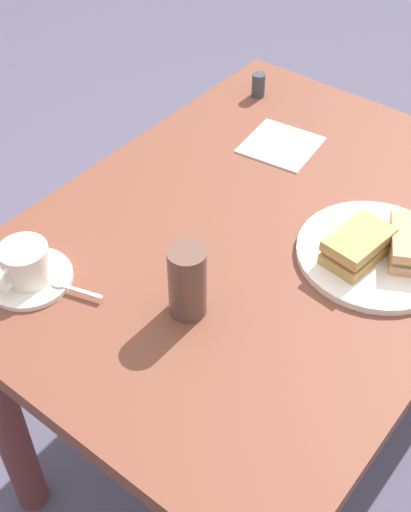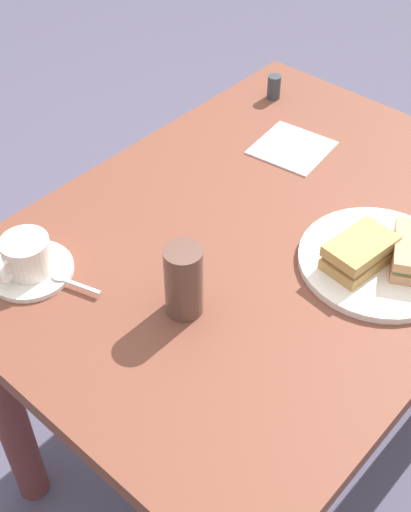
{
  "view_description": "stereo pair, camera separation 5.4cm",
  "coord_description": "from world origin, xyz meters",
  "px_view_note": "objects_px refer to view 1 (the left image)",
  "views": [
    {
      "loc": [
        -0.83,
        -0.52,
        1.6
      ],
      "look_at": [
        -0.15,
        0.02,
        0.78
      ],
      "focal_mm": 47.71,
      "sensor_mm": 36.0,
      "label": 1
    },
    {
      "loc": [
        -0.8,
        -0.56,
        1.6
      ],
      "look_at": [
        -0.15,
        0.02,
        0.78
      ],
      "focal_mm": 47.71,
      "sensor_mm": 36.0,
      "label": 2
    }
  ],
  "objects_px": {
    "coffee_cup": "(25,262)",
    "sandwich_back": "(410,243)",
    "sandwich_front": "(358,246)",
    "napkin": "(281,145)",
    "coffee_saucer": "(30,278)",
    "sandwich_plate": "(376,254)",
    "drinking_glass": "(187,282)",
    "salt_shaker": "(258,85)",
    "dining_table": "(259,280)",
    "spoon": "(68,287)"
  },
  "relations": [
    {
      "from": "napkin",
      "to": "salt_shaker",
      "type": "height_order",
      "value": "salt_shaker"
    },
    {
      "from": "dining_table",
      "to": "sandwich_back",
      "type": "relative_size",
      "value": 7.42
    },
    {
      "from": "sandwich_back",
      "to": "spoon",
      "type": "bearing_deg",
      "value": 136.28
    },
    {
      "from": "sandwich_front",
      "to": "sandwich_back",
      "type": "bearing_deg",
      "value": -45.29
    },
    {
      "from": "dining_table",
      "to": "coffee_saucer",
      "type": "distance_m",
      "value": 0.46
    },
    {
      "from": "sandwich_front",
      "to": "coffee_saucer",
      "type": "distance_m",
      "value": 0.58
    },
    {
      "from": "sandwich_back",
      "to": "drinking_glass",
      "type": "distance_m",
      "value": 0.41
    },
    {
      "from": "sandwich_front",
      "to": "napkin",
      "type": "height_order",
      "value": "sandwich_front"
    },
    {
      "from": "coffee_saucer",
      "to": "salt_shaker",
      "type": "distance_m",
      "value": 0.76
    },
    {
      "from": "sandwich_plate",
      "to": "coffee_saucer",
      "type": "distance_m",
      "value": 0.62
    },
    {
      "from": "coffee_saucer",
      "to": "napkin",
      "type": "distance_m",
      "value": 0.63
    },
    {
      "from": "coffee_saucer",
      "to": "spoon",
      "type": "height_order",
      "value": "spoon"
    },
    {
      "from": "coffee_cup",
      "to": "drinking_glass",
      "type": "height_order",
      "value": "drinking_glass"
    },
    {
      "from": "sandwich_back",
      "to": "drinking_glass",
      "type": "relative_size",
      "value": 1.09
    },
    {
      "from": "coffee_cup",
      "to": "salt_shaker",
      "type": "bearing_deg",
      "value": 3.41
    },
    {
      "from": "sandwich_plate",
      "to": "coffee_cup",
      "type": "height_order",
      "value": "coffee_cup"
    },
    {
      "from": "coffee_cup",
      "to": "coffee_saucer",
      "type": "bearing_deg",
      "value": 8.84
    },
    {
      "from": "napkin",
      "to": "sandwich_back",
      "type": "bearing_deg",
      "value": -112.74
    },
    {
      "from": "salt_shaker",
      "to": "sandwich_front",
      "type": "bearing_deg",
      "value": -127.91
    },
    {
      "from": "coffee_saucer",
      "to": "napkin",
      "type": "relative_size",
      "value": 1.01
    },
    {
      "from": "sandwich_plate",
      "to": "napkin",
      "type": "relative_size",
      "value": 1.91
    },
    {
      "from": "sandwich_plate",
      "to": "dining_table",
      "type": "bearing_deg",
      "value": 106.29
    },
    {
      "from": "coffee_saucer",
      "to": "spoon",
      "type": "distance_m",
      "value": 0.08
    },
    {
      "from": "coffee_cup",
      "to": "sandwich_front",
      "type": "bearing_deg",
      "value": -47.13
    },
    {
      "from": "dining_table",
      "to": "sandwich_back",
      "type": "bearing_deg",
      "value": -70.17
    },
    {
      "from": "coffee_cup",
      "to": "spoon",
      "type": "height_order",
      "value": "coffee_cup"
    },
    {
      "from": "salt_shaker",
      "to": "napkin",
      "type": "bearing_deg",
      "value": -131.18
    },
    {
      "from": "dining_table",
      "to": "spoon",
      "type": "height_order",
      "value": "spoon"
    },
    {
      "from": "dining_table",
      "to": "salt_shaker",
      "type": "bearing_deg",
      "value": 36.35
    },
    {
      "from": "sandwich_front",
      "to": "drinking_glass",
      "type": "distance_m",
      "value": 0.32
    },
    {
      "from": "sandwich_plate",
      "to": "drinking_glass",
      "type": "xyz_separation_m",
      "value": [
        -0.31,
        0.19,
        0.06
      ]
    },
    {
      "from": "sandwich_back",
      "to": "drinking_glass",
      "type": "xyz_separation_m",
      "value": [
        -0.34,
        0.23,
        0.03
      ]
    },
    {
      "from": "dining_table",
      "to": "spoon",
      "type": "distance_m",
      "value": 0.41
    },
    {
      "from": "sandwich_front",
      "to": "salt_shaker",
      "type": "distance_m",
      "value": 0.6
    },
    {
      "from": "coffee_cup",
      "to": "drinking_glass",
      "type": "relative_size",
      "value": 0.86
    },
    {
      "from": "dining_table",
      "to": "drinking_glass",
      "type": "relative_size",
      "value": 8.08
    },
    {
      "from": "dining_table",
      "to": "sandwich_back",
      "type": "distance_m",
      "value": 0.32
    },
    {
      "from": "napkin",
      "to": "drinking_glass",
      "type": "relative_size",
      "value": 1.12
    },
    {
      "from": "sandwich_plate",
      "to": "drinking_glass",
      "type": "height_order",
      "value": "drinking_glass"
    },
    {
      "from": "sandwich_plate",
      "to": "sandwich_back",
      "type": "relative_size",
      "value": 1.97
    },
    {
      "from": "drinking_glass",
      "to": "sandwich_front",
      "type": "bearing_deg",
      "value": -30.75
    },
    {
      "from": "coffee_cup",
      "to": "salt_shaker",
      "type": "relative_size",
      "value": 2.01
    },
    {
      "from": "drinking_glass",
      "to": "sandwich_plate",
      "type": "bearing_deg",
      "value": -30.83
    },
    {
      "from": "coffee_cup",
      "to": "spoon",
      "type": "distance_m",
      "value": 0.08
    },
    {
      "from": "coffee_cup",
      "to": "sandwich_back",
      "type": "bearing_deg",
      "value": -46.87
    },
    {
      "from": "sandwich_front",
      "to": "coffee_cup",
      "type": "distance_m",
      "value": 0.58
    },
    {
      "from": "spoon",
      "to": "drinking_glass",
      "type": "bearing_deg",
      "value": -62.75
    },
    {
      "from": "spoon",
      "to": "salt_shaker",
      "type": "xyz_separation_m",
      "value": [
        0.74,
        0.12,
        0.02
      ]
    },
    {
      "from": "spoon",
      "to": "napkin",
      "type": "height_order",
      "value": "spoon"
    },
    {
      "from": "dining_table",
      "to": "napkin",
      "type": "height_order",
      "value": "napkin"
    }
  ]
}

